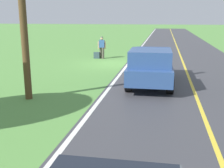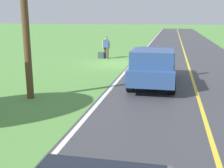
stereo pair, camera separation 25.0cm
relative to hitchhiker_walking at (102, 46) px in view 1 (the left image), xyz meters
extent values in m
plane|color=#568E42|center=(-1.40, 2.37, -0.98)|extent=(200.00, 200.00, 0.00)
cube|color=#3D3D42|center=(-6.24, 2.37, -0.98)|extent=(8.07, 120.00, 0.00)
cube|color=silver|center=(-2.39, 2.37, -0.98)|extent=(0.16, 117.60, 0.00)
cube|color=gold|center=(-6.24, 2.37, -0.98)|extent=(0.14, 117.60, 0.00)
cylinder|color=#4C473D|center=(-0.12, 0.14, -0.54)|extent=(0.18, 0.18, 0.88)
cylinder|color=#4C473D|center=(0.12, -0.08, -0.54)|extent=(0.18, 0.18, 0.88)
cube|color=#335999|center=(0.00, 0.03, 0.19)|extent=(0.42, 0.30, 0.58)
sphere|color=tan|center=(0.00, 0.03, 0.59)|extent=(0.23, 0.23, 0.23)
sphere|color=#4C564C|center=(0.00, 0.03, 0.67)|extent=(0.20, 0.20, 0.20)
cube|color=navy|center=(0.02, -0.17, 0.22)|extent=(0.34, 0.23, 0.44)
cylinder|color=tan|center=(-0.26, 0.03, 0.08)|extent=(0.10, 0.10, 0.58)
cylinder|color=tan|center=(0.25, 0.07, 0.08)|extent=(0.10, 0.10, 0.58)
cube|color=#384C56|center=(0.41, 0.12, -0.73)|extent=(0.48, 0.24, 0.51)
cube|color=#2D4C84|center=(-4.23, 7.79, -0.23)|extent=(2.09, 5.43, 0.70)
cube|color=#2D4C84|center=(-4.25, 8.98, 0.48)|extent=(1.87, 2.19, 0.72)
cube|color=black|center=(-4.25, 8.98, 0.55)|extent=(1.70, 1.32, 0.43)
cube|color=#2D4C84|center=(-5.15, 6.70, 0.34)|extent=(0.15, 3.03, 0.45)
cube|color=#2D4C84|center=(-3.27, 6.73, 0.34)|extent=(0.15, 3.03, 0.45)
cube|color=#2D4C84|center=(-4.19, 5.20, 0.34)|extent=(1.84, 0.13, 0.45)
cylinder|color=black|center=(-5.16, 9.53, -0.58)|extent=(0.31, 0.80, 0.80)
cylinder|color=black|center=(-3.36, 9.56, -0.58)|extent=(0.31, 0.80, 0.80)
cylinder|color=black|center=(-5.11, 6.23, -0.58)|extent=(0.31, 0.80, 0.80)
cylinder|color=black|center=(-3.31, 6.26, -0.58)|extent=(0.31, 0.80, 0.80)
camera|label=1|loc=(-4.82, 21.42, 2.29)|focal=44.38mm
camera|label=2|loc=(-5.07, 21.37, 2.29)|focal=44.38mm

